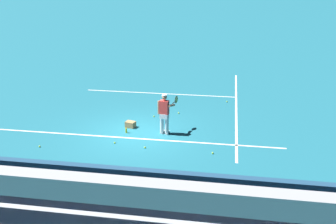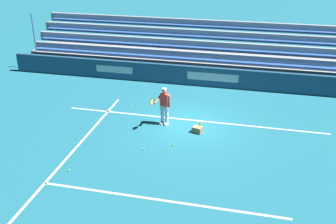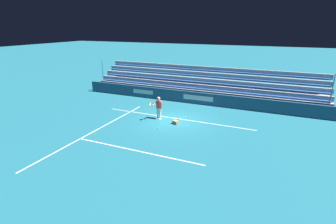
{
  "view_description": "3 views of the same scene",
  "coord_description": "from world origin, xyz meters",
  "px_view_note": "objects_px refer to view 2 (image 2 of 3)",
  "views": [
    {
      "loc": [
        3.67,
        -14.59,
        6.56
      ],
      "look_at": [
        1.37,
        -0.25,
        1.13
      ],
      "focal_mm": 42.0,
      "sensor_mm": 36.0,
      "label": 1
    },
    {
      "loc": [
        -2.57,
        15.46,
        7.95
      ],
      "look_at": [
        0.93,
        0.43,
        0.74
      ],
      "focal_mm": 42.0,
      "sensor_mm": 36.0,
      "label": 2
    },
    {
      "loc": [
        -7.2,
        17.14,
        6.86
      ],
      "look_at": [
        -0.25,
        1.59,
        1.19
      ],
      "focal_mm": 28.0,
      "sensor_mm": 36.0,
      "label": 3
    }
  ],
  "objects_px": {
    "ball_box_cardboard": "(197,130)",
    "tennis_ball_stray_back": "(144,149)",
    "tennis_ball_on_baseline": "(69,170)",
    "tennis_ball_near_player": "(208,115)",
    "tennis_ball_far_right": "(268,114)",
    "water_bottle": "(200,124)",
    "tennis_player": "(164,106)",
    "tennis_ball_midcourt": "(182,111)",
    "tennis_ball_toward_net": "(173,145)",
    "tennis_ball_far_left": "(131,105)"
  },
  "relations": [
    {
      "from": "ball_box_cardboard",
      "to": "tennis_ball_far_right",
      "type": "relative_size",
      "value": 6.06
    },
    {
      "from": "tennis_ball_far_left",
      "to": "water_bottle",
      "type": "xyz_separation_m",
      "value": [
        -3.67,
        1.39,
        0.08
      ]
    },
    {
      "from": "tennis_ball_near_player",
      "to": "tennis_ball_far_right",
      "type": "height_order",
      "value": "same"
    },
    {
      "from": "tennis_ball_far_left",
      "to": "tennis_ball_toward_net",
      "type": "distance_m",
      "value": 4.43
    },
    {
      "from": "tennis_ball_far_left",
      "to": "tennis_ball_toward_net",
      "type": "relative_size",
      "value": 1.0
    },
    {
      "from": "tennis_ball_near_player",
      "to": "tennis_ball_toward_net",
      "type": "xyz_separation_m",
      "value": [
        0.97,
        3.07,
        0.0
      ]
    },
    {
      "from": "tennis_ball_toward_net",
      "to": "tennis_ball_far_right",
      "type": "distance_m",
      "value": 5.36
    },
    {
      "from": "tennis_player",
      "to": "tennis_ball_toward_net",
      "type": "distance_m",
      "value": 2.16
    },
    {
      "from": "tennis_ball_stray_back",
      "to": "tennis_ball_midcourt",
      "type": "relative_size",
      "value": 1.0
    },
    {
      "from": "tennis_ball_on_baseline",
      "to": "tennis_ball_stray_back",
      "type": "bearing_deg",
      "value": -137.34
    },
    {
      "from": "ball_box_cardboard",
      "to": "tennis_ball_stray_back",
      "type": "relative_size",
      "value": 6.06
    },
    {
      "from": "tennis_ball_near_player",
      "to": "tennis_ball_far_right",
      "type": "distance_m",
      "value": 2.87
    },
    {
      "from": "tennis_player",
      "to": "tennis_ball_toward_net",
      "type": "height_order",
      "value": "tennis_player"
    },
    {
      "from": "tennis_ball_far_left",
      "to": "tennis_ball_far_right",
      "type": "distance_m",
      "value": 6.63
    },
    {
      "from": "tennis_ball_midcourt",
      "to": "tennis_ball_on_baseline",
      "type": "bearing_deg",
      "value": 63.28
    },
    {
      "from": "tennis_ball_midcourt",
      "to": "tennis_ball_toward_net",
      "type": "xyz_separation_m",
      "value": [
        -0.29,
        3.3,
        0.0
      ]
    },
    {
      "from": "ball_box_cardboard",
      "to": "tennis_ball_on_baseline",
      "type": "bearing_deg",
      "value": 44.59
    },
    {
      "from": "tennis_ball_on_baseline",
      "to": "tennis_ball_far_right",
      "type": "distance_m",
      "value": 9.56
    },
    {
      "from": "tennis_player",
      "to": "tennis_ball_far_left",
      "type": "distance_m",
      "value": 2.73
    },
    {
      "from": "tennis_ball_near_player",
      "to": "water_bottle",
      "type": "distance_m",
      "value": 1.1
    },
    {
      "from": "tennis_player",
      "to": "tennis_ball_midcourt",
      "type": "bearing_deg",
      "value": -109.09
    },
    {
      "from": "tennis_player",
      "to": "tennis_ball_near_player",
      "type": "relative_size",
      "value": 25.98
    },
    {
      "from": "tennis_player",
      "to": "tennis_ball_toward_net",
      "type": "relative_size",
      "value": 25.98
    },
    {
      "from": "tennis_player",
      "to": "tennis_ball_midcourt",
      "type": "relative_size",
      "value": 25.98
    },
    {
      "from": "tennis_ball_far_right",
      "to": "tennis_player",
      "type": "bearing_deg",
      "value": 24.23
    },
    {
      "from": "ball_box_cardboard",
      "to": "tennis_ball_far_left",
      "type": "relative_size",
      "value": 6.06
    },
    {
      "from": "tennis_ball_far_left",
      "to": "tennis_ball_toward_net",
      "type": "height_order",
      "value": "same"
    },
    {
      "from": "ball_box_cardboard",
      "to": "tennis_ball_far_left",
      "type": "xyz_separation_m",
      "value": [
        3.64,
        -2.02,
        -0.1
      ]
    },
    {
      "from": "tennis_ball_near_player",
      "to": "water_bottle",
      "type": "relative_size",
      "value": 0.3
    },
    {
      "from": "tennis_ball_midcourt",
      "to": "tennis_ball_toward_net",
      "type": "height_order",
      "value": "same"
    },
    {
      "from": "water_bottle",
      "to": "tennis_ball_on_baseline",
      "type": "bearing_deg",
      "value": 48.61
    },
    {
      "from": "tennis_ball_on_baseline",
      "to": "tennis_ball_near_player",
      "type": "relative_size",
      "value": 1.0
    },
    {
      "from": "tennis_player",
      "to": "tennis_ball_stray_back",
      "type": "bearing_deg",
      "value": 83.82
    },
    {
      "from": "tennis_ball_stray_back",
      "to": "tennis_ball_far_right",
      "type": "height_order",
      "value": "same"
    },
    {
      "from": "water_bottle",
      "to": "tennis_ball_midcourt",
      "type": "bearing_deg",
      "value": -50.58
    },
    {
      "from": "tennis_ball_stray_back",
      "to": "tennis_ball_near_player",
      "type": "bearing_deg",
      "value": -119.09
    },
    {
      "from": "tennis_ball_stray_back",
      "to": "water_bottle",
      "type": "height_order",
      "value": "water_bottle"
    },
    {
      "from": "ball_box_cardboard",
      "to": "tennis_ball_on_baseline",
      "type": "xyz_separation_m",
      "value": [
        4.05,
        3.99,
        -0.1
      ]
    },
    {
      "from": "tennis_ball_far_left",
      "to": "tennis_ball_far_right",
      "type": "bearing_deg",
      "value": -175.86
    },
    {
      "from": "water_bottle",
      "to": "tennis_player",
      "type": "bearing_deg",
      "value": 6.3
    },
    {
      "from": "tennis_ball_on_baseline",
      "to": "water_bottle",
      "type": "relative_size",
      "value": 0.3
    },
    {
      "from": "tennis_ball_stray_back",
      "to": "tennis_ball_near_player",
      "type": "relative_size",
      "value": 1.0
    },
    {
      "from": "tennis_player",
      "to": "tennis_ball_stray_back",
      "type": "distance_m",
      "value": 2.57
    },
    {
      "from": "ball_box_cardboard",
      "to": "tennis_ball_far_right",
      "type": "xyz_separation_m",
      "value": [
        -2.96,
        -2.5,
        -0.1
      ]
    },
    {
      "from": "tennis_ball_stray_back",
      "to": "tennis_ball_far_right",
      "type": "distance_m",
      "value": 6.55
    },
    {
      "from": "tennis_ball_stray_back",
      "to": "tennis_ball_on_baseline",
      "type": "bearing_deg",
      "value": 42.66
    },
    {
      "from": "tennis_player",
      "to": "tennis_ball_far_right",
      "type": "bearing_deg",
      "value": -155.77
    },
    {
      "from": "tennis_ball_on_baseline",
      "to": "tennis_ball_near_player",
      "type": "bearing_deg",
      "value": -126.69
    },
    {
      "from": "tennis_ball_far_left",
      "to": "water_bottle",
      "type": "height_order",
      "value": "water_bottle"
    },
    {
      "from": "tennis_ball_near_player",
      "to": "ball_box_cardboard",
      "type": "bearing_deg",
      "value": 83.17
    }
  ]
}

